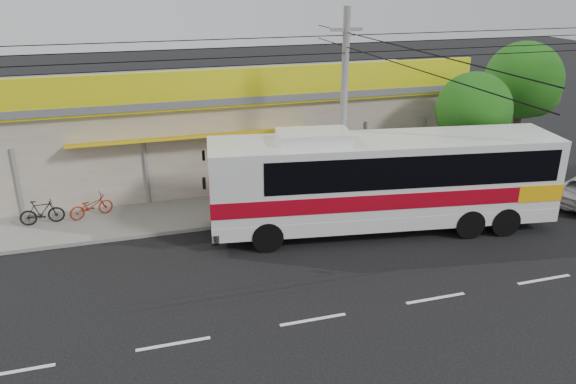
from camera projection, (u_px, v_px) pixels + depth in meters
name	position (u px, v px, depth m)	size (l,w,h in m)	color
ground	(289.00, 278.00, 18.48)	(120.00, 120.00, 0.00)	black
sidewalk	(248.00, 207.00, 23.81)	(30.00, 3.20, 0.15)	slate
lane_markings	(313.00, 320.00, 16.25)	(50.00, 0.12, 0.01)	silver
storefront_building	(222.00, 125.00, 27.93)	(22.60, 9.20, 5.70)	gray
coach_bus	(389.00, 176.00, 21.25)	(13.39, 4.62, 4.05)	silver
motorbike_red	(91.00, 206.00, 22.56)	(0.61, 1.75, 0.92)	maroon
motorbike_dark	(42.00, 212.00, 21.90)	(0.47, 1.66, 1.00)	black
utility_pole	(346.00, 47.00, 20.69)	(34.00, 14.00, 8.26)	slate
tree_near	(476.00, 112.00, 24.46)	(3.28, 3.28, 5.43)	#302013
tree_far	(526.00, 83.00, 27.77)	(3.79, 3.79, 6.29)	#302013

